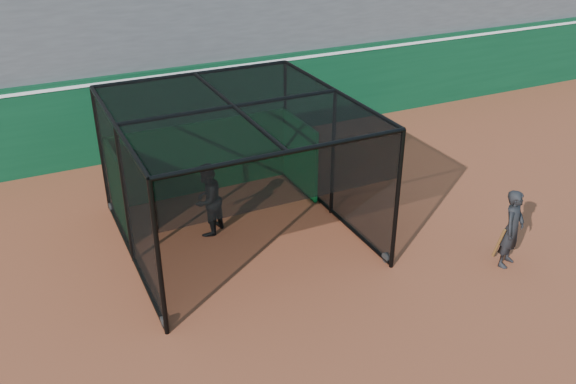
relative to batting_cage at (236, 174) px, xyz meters
name	(u,v)px	position (x,y,z in m)	size (l,w,h in m)	color
ground	(316,303)	(0.41, -3.01, -1.55)	(120.00, 120.00, 0.00)	brown
outfield_wall	(182,106)	(0.41, 5.49, -0.26)	(50.00, 0.50, 2.50)	#0A391F
batting_cage	(236,174)	(0.00, 0.00, 0.00)	(4.94, 5.28, 3.11)	black
batter	(207,200)	(-0.58, 0.38, -0.69)	(0.84, 0.65, 1.72)	black
on_deck_player	(512,229)	(4.69, -3.57, -0.69)	(0.75, 0.65, 1.73)	black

